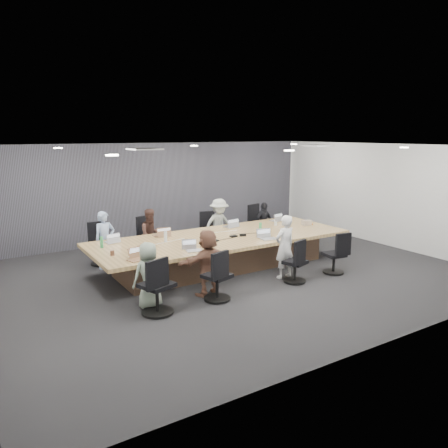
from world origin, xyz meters
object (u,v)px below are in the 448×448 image
bottle_green_right (260,228)px  bottle_green_left (102,242)px  person_3 (263,223)px  chair_3 (256,226)px  chair_5 (217,280)px  laptop_6 (269,239)px  chair_6 (295,266)px  bottle_clear (166,237)px  snack_packet (310,224)px  chair_1 (146,241)px  canvas_bag (307,223)px  conference_table (222,251)px  laptop_1 (161,235)px  chair_2 (213,234)px  stapler (243,235)px  chair_4 (157,290)px  person_2 (219,225)px  laptop_5 (194,251)px  laptop_0 (112,242)px  chair_0 (101,248)px  laptop_3 (276,220)px  laptop_2 (230,226)px  person_5 (208,262)px  person_6 (285,247)px  person_1 (152,235)px  mug_brown (112,253)px  person_0 (105,240)px  person_4 (149,275)px  laptop_4 (137,260)px

bottle_green_right → bottle_green_left: bearing=171.2°
person_3 → bottle_green_left: bearing=-176.5°
chair_3 → person_3: bearing=75.6°
chair_5 → laptop_6: bearing=8.7°
chair_5 → chair_6: chair_5 is taller
bottle_clear → snack_packet: 3.97m
chair_1 → laptop_6: 3.17m
canvas_bag → conference_table: bearing=178.3°
laptop_1 → chair_2: bearing=-147.7°
bottle_green_left → stapler: bottle_green_left is taller
chair_4 → bottle_green_right: bearing=6.3°
chair_4 → person_2: bearing=25.8°
bottle_green_left → laptop_5: bearing=-39.5°
chair_5 → laptop_0: size_ratio=2.60×
chair_5 → stapler: bearing=26.3°
chair_0 → chair_6: 4.58m
stapler → canvas_bag: size_ratio=0.64×
chair_3 → laptop_3: size_ratio=2.87×
chair_3 → bottle_clear: size_ratio=3.75×
person_2 → laptop_2: bearing=-88.5°
bottle_clear → laptop_1: bearing=76.9°
bottle_clear → stapler: 1.79m
chair_2 → chair_4: size_ratio=0.86×
laptop_5 → person_5: bearing=-77.5°
chair_1 → person_6: (1.93, -3.05, 0.27)m
laptop_1 → snack_packet: bearing=174.4°
chair_3 → chair_5: bearing=31.0°
person_6 → bottle_green_right: (0.25, 1.22, 0.17)m
bottle_green_left → stapler: 3.15m
person_3 → stapler: bearing=-145.4°
conference_table → laptop_2: (0.75, 0.80, 0.35)m
person_1 → laptop_1: size_ratio=3.89×
chair_1 → person_6: size_ratio=0.62×
chair_1 → person_2: (1.92, -0.35, 0.27)m
laptop_0 → laptop_2: (3.06, 0.00, 0.00)m
chair_2 → chair_4: chair_4 is taller
conference_table → person_1: bearing=131.0°
person_2 → canvas_bag: size_ratio=5.78×
person_3 → mug_brown: bearing=-168.8°
person_0 → person_2: 3.06m
mug_brown → laptop_5: bearing=-19.8°
laptop_3 → person_4: bearing=15.4°
laptop_5 → snack_packet: (3.79, 0.73, 0.01)m
laptop_4 → chair_2: bearing=24.1°
chair_2 → person_2: size_ratio=0.54×
person_3 → snack_packet: 1.50m
chair_1 → person_5: 3.06m
laptop_4 → person_4: bearing=-104.9°
conference_table → bottle_green_right: bearing=-7.2°
bottle_clear → chair_5: bearing=-85.0°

